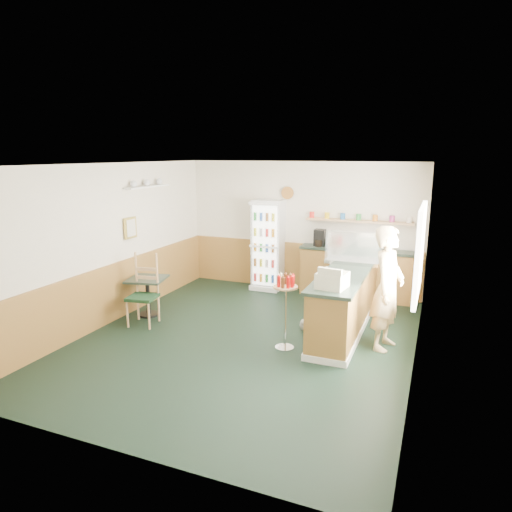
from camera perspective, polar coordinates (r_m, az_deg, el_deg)
The scene contains 13 objects.
ground at distance 7.28m, azimuth -1.34°, elevation -10.38°, with size 6.00×6.00×0.00m, color black.
room_envelope at distance 7.57m, azimuth -0.78°, elevation 2.60°, with size 5.04×6.02×2.72m.
service_counter at distance 7.72m, azimuth 11.17°, elevation -5.61°, with size 0.68×3.01×1.01m.
back_counter at distance 9.35m, azimuth 12.25°, elevation -1.86°, with size 2.24×0.42×1.69m.
drinks_fridge at distance 9.67m, azimuth 1.47°, elevation 1.38°, with size 0.63×0.53×1.91m.
display_case at distance 8.00m, azimuth 12.12°, elevation 0.98°, with size 0.91×0.47×0.51m.
cash_register at distance 6.48m, azimuth 9.51°, elevation -3.00°, with size 0.38×0.40×0.22m, color beige.
shopkeeper at distance 6.96m, azimuth 16.11°, elevation -3.91°, with size 0.62×0.44×1.85m, color tan.
condiment_stand at distance 6.71m, azimuth 3.67°, elevation -5.41°, with size 0.36×0.36×1.13m.
newspaper_rack at distance 7.74m, azimuth 8.62°, elevation -4.34°, with size 0.09×0.48×0.75m.
cafe_table at distance 8.37m, azimuth -13.40°, elevation -4.05°, with size 0.76×0.76×0.70m.
cafe_chair at distance 7.99m, azimuth -13.65°, elevation -3.82°, with size 0.52×0.52×1.21m.
dog_doorstop at distance 7.59m, azimuth 6.18°, elevation -8.53°, with size 0.20×0.25×0.24m.
Camera 1 is at (2.66, -6.14, 2.85)m, focal length 32.00 mm.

